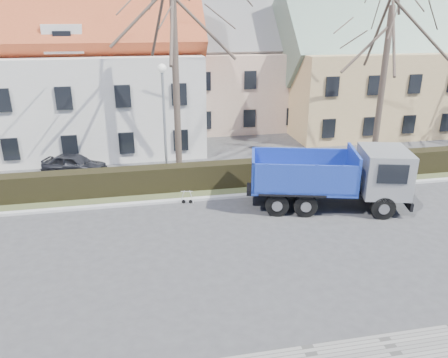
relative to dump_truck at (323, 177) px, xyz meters
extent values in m
plane|color=#3A3A3C|center=(-4.09, -2.70, -1.48)|extent=(120.00, 120.00, 0.00)
cube|color=#B1B1B1|center=(-4.09, 1.90, -1.42)|extent=(80.00, 0.30, 0.12)
cube|color=#414A29|center=(-4.09, 3.50, -1.43)|extent=(80.00, 3.00, 0.10)
cube|color=black|center=(-4.09, 3.30, -0.83)|extent=(60.00, 0.90, 1.30)
imported|color=black|center=(-11.90, 6.92, -0.87)|extent=(3.85, 2.57, 1.22)
camera|label=1|loc=(-8.16, -17.59, 7.04)|focal=35.00mm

